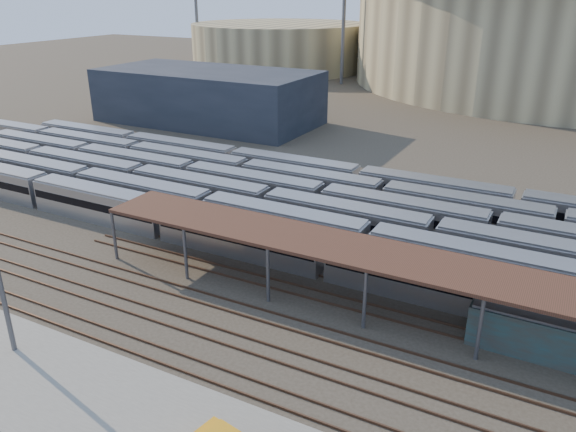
# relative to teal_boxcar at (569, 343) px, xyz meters

# --- Properties ---
(ground) EXTENTS (420.00, 420.00, 0.00)m
(ground) POSITION_rel_teal_boxcar_xyz_m (-32.02, -4.00, -1.60)
(ground) COLOR #383026
(ground) RESTS_ON ground
(subway_trains) EXTENTS (126.28, 23.90, 3.60)m
(subway_trains) POSITION_rel_teal_boxcar_xyz_m (-33.29, 14.50, 0.20)
(subway_trains) COLOR #ADAEB2
(subway_trains) RESTS_ON ground
(inspection_shed) EXTENTS (60.30, 6.00, 5.30)m
(inspection_shed) POSITION_rel_teal_boxcar_xyz_m (-10.02, 0.00, 3.39)
(inspection_shed) COLOR #57575C
(inspection_shed) RESTS_ON ground
(empty_tracks) EXTENTS (170.00, 9.62, 0.18)m
(empty_tracks) POSITION_rel_teal_boxcar_xyz_m (-32.02, -9.00, -1.51)
(empty_tracks) COLOR #4C3323
(empty_tracks) RESTS_ON ground
(secondary_arena) EXTENTS (56.00, 56.00, 14.00)m
(secondary_arena) POSITION_rel_teal_boxcar_xyz_m (-92.02, 126.00, 5.40)
(secondary_arena) COLOR tan
(secondary_arena) RESTS_ON ground
(service_building) EXTENTS (42.00, 20.00, 10.00)m
(service_building) POSITION_rel_teal_boxcar_xyz_m (-67.02, 51.00, 3.40)
(service_building) COLOR #1E232D
(service_building) RESTS_ON ground
(floodlight_0) EXTENTS (4.00, 1.00, 38.40)m
(floodlight_0) POSITION_rel_teal_boxcar_xyz_m (-62.02, 106.00, 19.05)
(floodlight_0) COLOR #57575C
(floodlight_0) RESTS_ON ground
(floodlight_1) EXTENTS (4.00, 1.00, 38.40)m
(floodlight_1) POSITION_rel_teal_boxcar_xyz_m (-117.02, 116.00, 19.05)
(floodlight_1) COLOR #57575C
(floodlight_1) RESTS_ON ground
(floodlight_3) EXTENTS (4.00, 1.00, 38.40)m
(floodlight_3) POSITION_rel_teal_boxcar_xyz_m (-42.02, 156.00, 19.05)
(floodlight_3) COLOR #57575C
(floodlight_3) RESTS_ON ground
(teal_boxcar) EXTENTS (13.71, 2.77, 3.19)m
(teal_boxcar) POSITION_rel_teal_boxcar_xyz_m (0.00, 0.00, 0.00)
(teal_boxcar) COLOR #1D4649
(teal_boxcar) RESTS_ON ground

